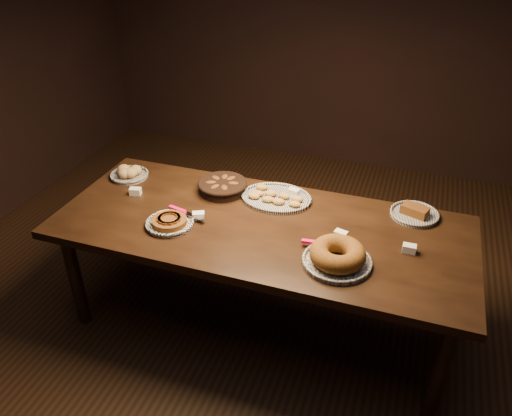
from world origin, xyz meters
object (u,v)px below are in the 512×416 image
(madeleine_platter, at_px, (276,197))
(bundt_cake_plate, at_px, (337,256))
(apple_tart_plate, at_px, (170,222))
(buffet_table, at_px, (260,234))

(madeleine_platter, height_order, bundt_cake_plate, bundt_cake_plate)
(apple_tart_plate, relative_size, bundt_cake_plate, 0.83)
(buffet_table, distance_m, madeleine_platter, 0.30)
(apple_tart_plate, bearing_deg, buffet_table, 20.48)
(bundt_cake_plate, bearing_deg, buffet_table, 170.81)
(apple_tart_plate, distance_m, bundt_cake_plate, 0.98)
(apple_tart_plate, height_order, madeleine_platter, apple_tart_plate)
(madeleine_platter, xyz_separation_m, bundt_cake_plate, (0.49, -0.51, 0.03))
(apple_tart_plate, bearing_deg, bundt_cake_plate, -2.11)
(buffet_table, bearing_deg, apple_tart_plate, -159.50)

